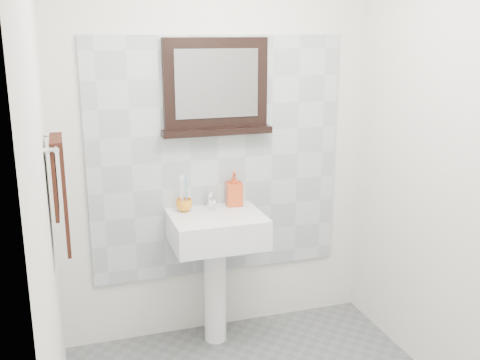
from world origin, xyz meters
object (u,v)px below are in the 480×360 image
Objects in this scene: pedestal_sink at (216,243)px; framed_mirror at (216,89)px; soap_dispenser at (234,189)px; hand_towel at (60,185)px; toothbrush_cup at (184,205)px.

pedestal_sink is 0.93m from framed_mirror.
pedestal_sink is at bearing -131.96° from soap_dispenser.
soap_dispenser is 0.39× the size of hand_towel.
hand_towel is (-0.93, -0.55, -0.38)m from framed_mirror.
toothbrush_cup is 0.45× the size of soap_dispenser.
hand_towel is at bearing -145.32° from toothbrush_cup.
hand_towel is at bearing -149.13° from framed_mirror.
hand_towel reaches higher than pedestal_sink.
pedestal_sink is 1.75× the size of hand_towel.
framed_mirror is (0.06, 0.19, 0.91)m from pedestal_sink.
hand_towel is at bearing -157.08° from pedestal_sink.
framed_mirror reaches higher than toothbrush_cup.
framed_mirror reaches higher than hand_towel.
hand_towel is (-0.70, -0.48, 0.31)m from toothbrush_cup.
soap_dispenser reaches higher than toothbrush_cup.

